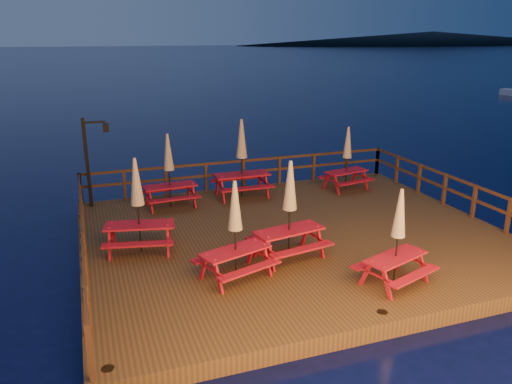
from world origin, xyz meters
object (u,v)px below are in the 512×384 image
picnic_table_1 (169,169)px  picnic_table_0 (347,157)px  picnic_table_2 (138,204)px  lamp_post (91,154)px

picnic_table_1 → picnic_table_0: bearing=-5.4°
picnic_table_1 → picnic_table_2: 3.65m
picnic_table_1 → picnic_table_2: (-1.41, -3.37, 0.04)m
picnic_table_0 → lamp_post: bearing=161.8°
lamp_post → picnic_table_0: bearing=-7.2°
picnic_table_1 → picnic_table_2: size_ratio=0.97×
picnic_table_0 → picnic_table_1: size_ratio=0.95×
picnic_table_2 → picnic_table_0: bearing=34.1°
lamp_post → picnic_table_2: 4.44m
lamp_post → picnic_table_2: bearing=-77.3°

